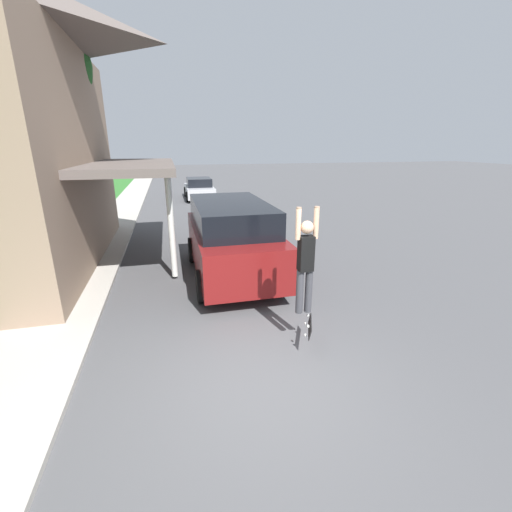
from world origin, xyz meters
The scene contains 7 objects.
ground_plane centered at (0.00, 0.00, 0.00)m, with size 120.00×120.00×0.00m, color #49494C.
sidewalk centered at (-3.60, 6.00, 0.05)m, with size 1.80×80.00×0.10m.
lawn_tree_far centered at (-5.17, 9.15, 5.93)m, with size 3.94×3.94×7.85m.
suv_parked centered at (0.46, 4.66, 1.09)m, with size 2.19×4.74×2.04m.
car_down_street centered at (0.87, 19.18, 0.66)m, with size 1.88×4.13×1.38m.
skateboarder centered at (1.10, 1.01, 1.60)m, with size 0.41×0.22×1.92m.
skateboard centered at (1.16, 0.82, 0.41)m, with size 0.36×0.72×0.28m.
Camera 1 is at (-1.09, -4.20, 3.50)m, focal length 24.00 mm.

